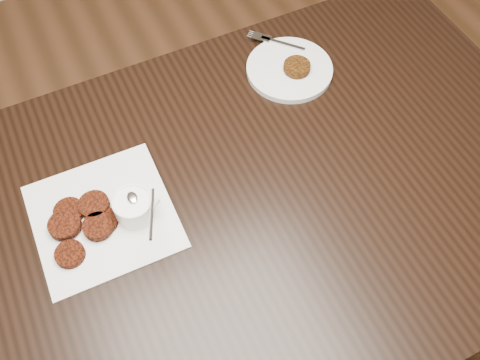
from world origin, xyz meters
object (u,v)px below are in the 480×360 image
(table, at_px, (246,267))
(sauce_ramekin, at_px, (131,200))
(napkin, at_px, (103,216))
(plate_with_patty, at_px, (290,67))

(table, height_order, sauce_ramekin, sauce_ramekin)
(table, relative_size, sauce_ramekin, 12.74)
(napkin, bearing_deg, plate_with_patty, 19.53)
(sauce_ramekin, height_order, plate_with_patty, sauce_ramekin)
(napkin, relative_size, sauce_ramekin, 2.45)
(sauce_ramekin, bearing_deg, plate_with_patty, 24.38)
(table, height_order, napkin, napkin)
(table, height_order, plate_with_patty, plate_with_patty)
(table, xyz_separation_m, sauce_ramekin, (-0.23, 0.06, 0.44))
(sauce_ramekin, relative_size, plate_with_patty, 0.54)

